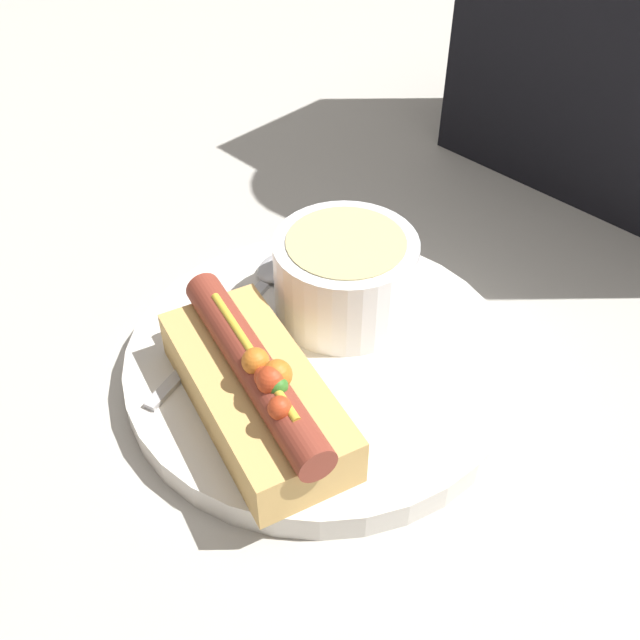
# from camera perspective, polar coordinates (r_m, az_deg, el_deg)

# --- Properties ---
(ground_plane) EXTENTS (4.00, 4.00, 0.00)m
(ground_plane) POSITION_cam_1_polar(r_m,az_deg,el_deg) (0.52, 0.00, -3.92)
(ground_plane) COLOR #BCB7AD
(dinner_plate) EXTENTS (0.26, 0.26, 0.02)m
(dinner_plate) POSITION_cam_1_polar(r_m,az_deg,el_deg) (0.51, 0.00, -3.17)
(dinner_plate) COLOR white
(dinner_plate) RESTS_ON ground_plane
(hot_dog) EXTENTS (0.17, 0.11, 0.06)m
(hot_dog) POSITION_cam_1_polar(r_m,az_deg,el_deg) (0.45, -4.89, -5.14)
(hot_dog) COLOR #DBAD60
(hot_dog) RESTS_ON dinner_plate
(soup_bowl) EXTENTS (0.10, 0.10, 0.06)m
(soup_bowl) POSITION_cam_1_polar(r_m,az_deg,el_deg) (0.51, 1.93, 3.61)
(soup_bowl) COLOR white
(soup_bowl) RESTS_ON dinner_plate
(spoon) EXTENTS (0.07, 0.17, 0.01)m
(spoon) POSITION_cam_1_polar(r_m,az_deg,el_deg) (0.55, -4.76, 2.33)
(spoon) COLOR #B7B7BC
(spoon) RESTS_ON dinner_plate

